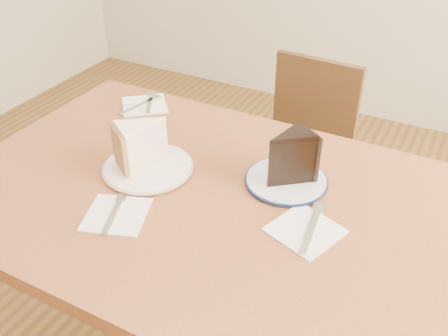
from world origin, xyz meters
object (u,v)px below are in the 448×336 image
(plate_navy, at_px, (286,181))
(carrot_cake, at_px, (145,145))
(chair_far, at_px, (298,157))
(chocolate_cake, at_px, (287,160))
(plate_cream, at_px, (148,168))
(table, at_px, (204,224))

(plate_navy, xyz_separation_m, carrot_cake, (-0.34, -0.10, 0.06))
(chair_far, distance_m, chocolate_cake, 0.73)
(chair_far, relative_size, chocolate_cake, 6.76)
(chair_far, xyz_separation_m, carrot_cake, (-0.17, -0.69, 0.38))
(plate_cream, xyz_separation_m, carrot_cake, (-0.01, 0.01, 0.06))
(table, relative_size, plate_cream, 5.55)
(chocolate_cake, bearing_deg, plate_cream, 49.52)
(chair_far, height_order, chocolate_cake, chocolate_cake)
(chair_far, bearing_deg, chocolate_cake, 109.11)
(plate_cream, relative_size, chocolate_cake, 1.87)
(plate_cream, xyz_separation_m, plate_navy, (0.33, 0.11, 0.00))
(plate_cream, distance_m, plate_navy, 0.34)
(table, xyz_separation_m, plate_navy, (0.16, 0.13, 0.10))
(chair_far, relative_size, plate_navy, 4.08)
(plate_navy, distance_m, carrot_cake, 0.36)
(table, distance_m, carrot_cake, 0.24)
(chocolate_cake, bearing_deg, carrot_cake, 47.38)
(carrot_cake, bearing_deg, chocolate_cake, 49.69)
(plate_cream, bearing_deg, plate_navy, 18.60)
(chair_far, bearing_deg, carrot_cake, 79.46)
(table, relative_size, carrot_cake, 10.15)
(table, distance_m, plate_navy, 0.23)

